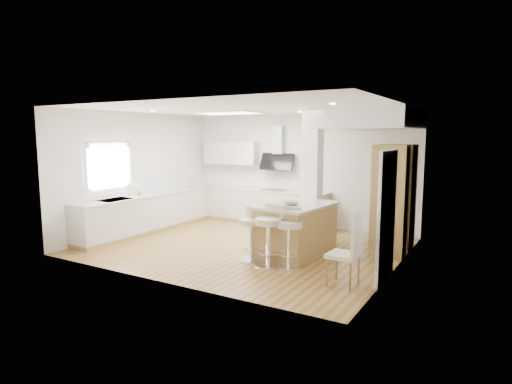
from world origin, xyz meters
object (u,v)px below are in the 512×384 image
Objects in this scene: peninsula at (296,229)px; bar_stool_b at (269,232)px; bar_stool_c at (289,234)px; bar_stool_a at (251,231)px; dining_chair at (350,247)px.

bar_stool_b is at bearing -90.89° from peninsula.
peninsula is 0.80m from bar_stool_c.
bar_stool_c is at bearing 2.70° from bar_stool_a.
bar_stool_a is at bearing 178.75° from bar_stool_b.
bar_stool_a is at bearing 161.29° from bar_stool_c.
bar_stool_b is at bearing 179.08° from bar_stool_c.
dining_chair is (1.97, -0.41, 0.07)m from bar_stool_a.
peninsula is at bearing 87.21° from bar_stool_c.
peninsula is at bearing 57.65° from bar_stool_a.
bar_stool_c is at bearing -67.55° from peninsula.
bar_stool_b is at bearing -11.42° from bar_stool_a.
bar_stool_b reaches higher than bar_stool_c.
bar_stool_b reaches higher than bar_stool_a.
dining_chair is (1.45, -1.18, 0.12)m from peninsula.
bar_stool_c is (0.75, 0.01, 0.03)m from bar_stool_a.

